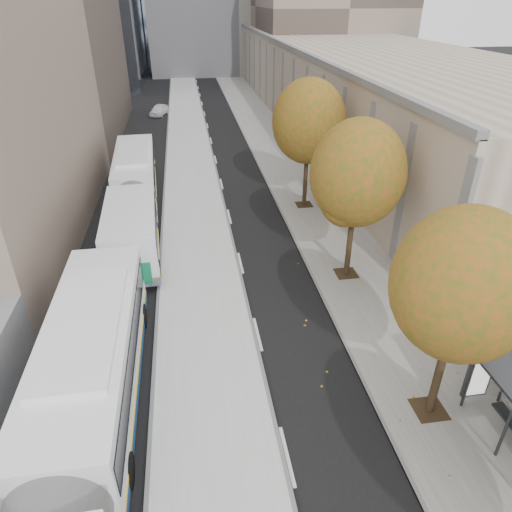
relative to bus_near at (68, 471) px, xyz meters
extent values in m
cube|color=silver|center=(3.88, 23.83, -1.68)|extent=(4.25, 150.00, 0.15)
cube|color=gray|center=(11.88, 23.83, -1.71)|extent=(4.75, 150.00, 0.08)
cube|color=gray|center=(23.25, 52.83, 2.25)|extent=(18.00, 92.00, 8.00)
cylinder|color=black|center=(11.35, 1.83, -0.05)|extent=(0.28, 0.28, 3.24)
sphere|color=#315A12|center=(11.35, 1.83, 3.51)|extent=(4.20, 4.20, 4.20)
cylinder|color=black|center=(11.35, 10.83, 0.02)|extent=(0.28, 0.28, 3.38)
sphere|color=#315A12|center=(11.35, 10.83, 3.73)|extent=(4.40, 4.40, 4.40)
cylinder|color=black|center=(11.35, 19.83, 0.08)|extent=(0.28, 0.28, 3.51)
sphere|color=#315A12|center=(11.35, 19.83, 3.95)|extent=(4.60, 4.60, 4.60)
cube|color=white|center=(0.00, 0.01, -0.15)|extent=(2.86, 19.24, 3.20)
cube|color=black|center=(0.00, 0.01, 0.44)|extent=(2.92, 18.47, 1.11)
cube|color=white|center=(0.18, 19.65, -0.25)|extent=(3.55, 18.18, 3.01)
cube|color=black|center=(0.18, 19.65, 0.31)|extent=(3.57, 17.46, 1.04)
cube|color=#0F7E52|center=(0.18, 10.65, -0.60)|extent=(1.91, 0.16, 1.16)
imported|color=white|center=(0.73, 48.75, -1.12)|extent=(2.43, 3.94, 1.25)
camera|label=1|loc=(3.73, -8.20, 10.85)|focal=32.00mm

